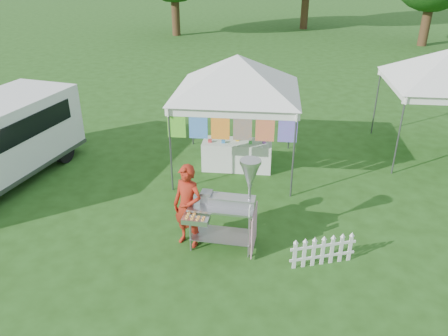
# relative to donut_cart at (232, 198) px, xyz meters

# --- Properties ---
(ground) EXTENTS (120.00, 120.00, 0.00)m
(ground) POSITION_rel_donut_cart_xyz_m (-0.23, 0.07, -1.11)
(ground) COLOR #214614
(ground) RESTS_ON ground
(canopy_main) EXTENTS (4.24, 4.24, 3.45)m
(canopy_main) POSITION_rel_donut_cart_xyz_m (-0.23, 3.56, 1.88)
(canopy_main) COLOR #59595E
(canopy_main) RESTS_ON ground
(donut_cart) EXTENTS (1.41, 0.88, 1.88)m
(donut_cart) POSITION_rel_donut_cart_xyz_m (0.00, 0.00, 0.00)
(donut_cart) COLOR gray
(donut_cart) RESTS_ON ground
(vendor) EXTENTS (0.73, 0.62, 1.70)m
(vendor) POSITION_rel_donut_cart_xyz_m (-0.85, 0.04, -0.26)
(vendor) COLOR maroon
(vendor) RESTS_ON ground
(picket_fence) EXTENTS (1.20, 0.43, 0.56)m
(picket_fence) POSITION_rel_donut_cart_xyz_m (1.70, -0.34, -0.82)
(picket_fence) COLOR white
(picket_fence) RESTS_ON ground
(display_table) EXTENTS (1.80, 0.70, 0.77)m
(display_table) POSITION_rel_donut_cart_xyz_m (-0.21, 3.51, -0.73)
(display_table) COLOR white
(display_table) RESTS_ON ground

